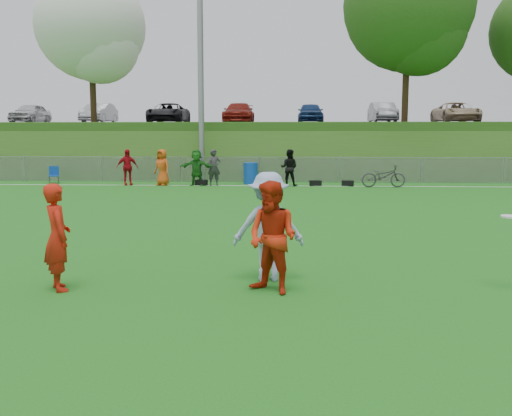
# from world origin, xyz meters

# --- Properties ---
(ground) EXTENTS (120.00, 120.00, 0.00)m
(ground) POSITION_xyz_m (0.00, 0.00, 0.00)
(ground) COLOR #1E6214
(ground) RESTS_ON ground
(sideline_far) EXTENTS (60.00, 0.10, 0.01)m
(sideline_far) POSITION_xyz_m (0.00, 18.00, 0.01)
(sideline_far) COLOR white
(sideline_far) RESTS_ON ground
(fence) EXTENTS (58.00, 0.06, 1.30)m
(fence) POSITION_xyz_m (0.00, 20.00, 0.65)
(fence) COLOR gray
(fence) RESTS_ON ground
(light_pole) EXTENTS (1.20, 0.40, 12.15)m
(light_pole) POSITION_xyz_m (-3.00, 20.80, 6.71)
(light_pole) COLOR gray
(light_pole) RESTS_ON ground
(berm) EXTENTS (120.00, 18.00, 3.00)m
(berm) POSITION_xyz_m (0.00, 31.00, 1.50)
(berm) COLOR #2E5518
(berm) RESTS_ON ground
(parking_lot) EXTENTS (120.00, 12.00, 0.10)m
(parking_lot) POSITION_xyz_m (0.00, 33.00, 3.05)
(parking_lot) COLOR black
(parking_lot) RESTS_ON berm
(tree_white_flowering) EXTENTS (6.30, 6.30, 8.78)m
(tree_white_flowering) POSITION_xyz_m (-9.84, 24.92, 8.32)
(tree_white_flowering) COLOR black
(tree_white_flowering) RESTS_ON berm
(tree_green_near) EXTENTS (7.14, 7.14, 9.95)m
(tree_green_near) POSITION_xyz_m (8.16, 24.42, 9.03)
(tree_green_near) COLOR black
(tree_green_near) RESTS_ON berm
(car_row) EXTENTS (32.04, 5.18, 1.44)m
(car_row) POSITION_xyz_m (-1.17, 32.00, 3.82)
(car_row) COLOR silver
(car_row) RESTS_ON parking_lot
(spectator_row) EXTENTS (8.61, 0.89, 1.69)m
(spectator_row) POSITION_xyz_m (-2.66, 18.00, 0.85)
(spectator_row) COLOR #AF0C16
(spectator_row) RESTS_ON ground
(gear_bags) EXTENTS (7.43, 0.55, 0.26)m
(gear_bags) POSITION_xyz_m (1.28, 18.10, 0.13)
(gear_bags) COLOR black
(gear_bags) RESTS_ON ground
(player_red_left) EXTENTS (0.68, 0.73, 1.68)m
(player_red_left) POSITION_xyz_m (-2.22, 0.15, 0.84)
(player_red_left) COLOR red
(player_red_left) RESTS_ON ground
(player_red_center) EXTENTS (1.07, 1.02, 1.74)m
(player_red_center) POSITION_xyz_m (1.14, 0.15, 0.87)
(player_red_center) COLOR red
(player_red_center) RESTS_ON ground
(player_blue) EXTENTS (1.21, 0.74, 1.82)m
(player_blue) POSITION_xyz_m (1.05, 0.92, 0.91)
(player_blue) COLOR #97AED2
(player_blue) RESTS_ON ground
(frisbee) EXTENTS (0.30, 0.30, 0.03)m
(frisbee) POSITION_xyz_m (4.85, 0.55, 1.16)
(frisbee) COLOR silver
(frisbee) RESTS_ON ground
(recycling_bin) EXTENTS (0.73, 0.73, 1.03)m
(recycling_bin) POSITION_xyz_m (-0.37, 19.00, 0.51)
(recycling_bin) COLOR #1041B4
(recycling_bin) RESTS_ON ground
(camp_chair) EXTENTS (0.58, 0.59, 0.83)m
(camp_chair) POSITION_xyz_m (-10.01, 18.82, 0.25)
(camp_chair) COLOR #0E3C9F
(camp_chair) RESTS_ON ground
(bicycle) EXTENTS (1.98, 0.73, 1.03)m
(bicycle) POSITION_xyz_m (5.75, 17.58, 0.52)
(bicycle) COLOR #303033
(bicycle) RESTS_ON ground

